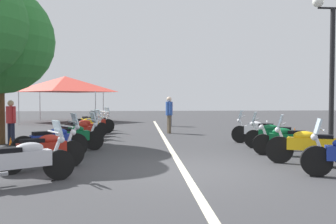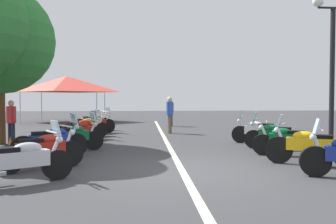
{
  "view_description": "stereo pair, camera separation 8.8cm",
  "coord_description": "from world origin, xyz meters",
  "px_view_note": "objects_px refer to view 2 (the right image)",
  "views": [
    {
      "loc": [
        -7.91,
        0.95,
        1.62
      ],
      "look_at": [
        4.65,
        0.0,
        1.15
      ],
      "focal_mm": 38.35,
      "sensor_mm": 36.0,
      "label": 1
    },
    {
      "loc": [
        -7.91,
        0.86,
        1.62
      ],
      "look_at": [
        4.65,
        0.0,
        1.15
      ],
      "focal_mm": 38.35,
      "sensor_mm": 36.0,
      "label": 2
    }
  ],
  "objects_px": {
    "event_tent": "(66,84)",
    "motorcycle_right_row_1": "(310,146)",
    "motorcycle_left_row_1": "(42,150)",
    "motorcycle_left_row_2": "(51,142)",
    "motorcycle_left_row_0": "(20,161)",
    "motorcycle_right_row_4": "(259,131)",
    "traffic_cone_0": "(10,149)",
    "motorcycle_right_row_3": "(275,135)",
    "motorcycle_left_row_6": "(85,127)",
    "motorcycle_right_row_2": "(287,140)",
    "street_lamp_twin_globe": "(333,46)",
    "motorcycle_left_row_8": "(93,122)",
    "motorcycle_left_row_7": "(95,124)",
    "traffic_cone_1": "(295,136)",
    "motorcycle_left_row_5": "(81,129)",
    "motorcycle_left_row_3": "(70,137)",
    "motorcycle_left_row_4": "(78,132)",
    "bystander_3": "(11,119)",
    "bystander_0": "(170,112)",
    "bystander_1": "(170,110)"
  },
  "relations": [
    {
      "from": "motorcycle_left_row_2",
      "to": "bystander_3",
      "type": "distance_m",
      "value": 3.72
    },
    {
      "from": "motorcycle_left_row_0",
      "to": "motorcycle_right_row_2",
      "type": "relative_size",
      "value": 0.96
    },
    {
      "from": "traffic_cone_1",
      "to": "bystander_1",
      "type": "xyz_separation_m",
      "value": [
        8.82,
        3.73,
        0.63
      ]
    },
    {
      "from": "motorcycle_left_row_0",
      "to": "event_tent",
      "type": "relative_size",
      "value": 0.35
    },
    {
      "from": "motorcycle_left_row_4",
      "to": "traffic_cone_0",
      "type": "height_order",
      "value": "motorcycle_left_row_4"
    },
    {
      "from": "bystander_1",
      "to": "motorcycle_right_row_4",
      "type": "bearing_deg",
      "value": 155.17
    },
    {
      "from": "motorcycle_left_row_3",
      "to": "motorcycle_left_row_0",
      "type": "bearing_deg",
      "value": -117.97
    },
    {
      "from": "motorcycle_left_row_7",
      "to": "bystander_3",
      "type": "height_order",
      "value": "bystander_3"
    },
    {
      "from": "traffic_cone_0",
      "to": "motorcycle_left_row_6",
      "type": "bearing_deg",
      "value": -11.26
    },
    {
      "from": "motorcycle_right_row_4",
      "to": "traffic_cone_1",
      "type": "height_order",
      "value": "motorcycle_right_row_4"
    },
    {
      "from": "motorcycle_left_row_3",
      "to": "street_lamp_twin_globe",
      "type": "height_order",
      "value": "street_lamp_twin_globe"
    },
    {
      "from": "motorcycle_left_row_7",
      "to": "event_tent",
      "type": "bearing_deg",
      "value": 74.74
    },
    {
      "from": "motorcycle_left_row_1",
      "to": "motorcycle_right_row_1",
      "type": "relative_size",
      "value": 0.85
    },
    {
      "from": "motorcycle_right_row_4",
      "to": "event_tent",
      "type": "distance_m",
      "value": 16.34
    },
    {
      "from": "motorcycle_left_row_8",
      "to": "traffic_cone_1",
      "type": "bearing_deg",
      "value": -72.04
    },
    {
      "from": "motorcycle_right_row_3",
      "to": "bystander_1",
      "type": "height_order",
      "value": "bystander_1"
    },
    {
      "from": "motorcycle_left_row_2",
      "to": "motorcycle_left_row_6",
      "type": "distance_m",
      "value": 5.5
    },
    {
      "from": "motorcycle_left_row_1",
      "to": "motorcycle_left_row_2",
      "type": "height_order",
      "value": "motorcycle_left_row_2"
    },
    {
      "from": "motorcycle_right_row_4",
      "to": "motorcycle_left_row_2",
      "type": "bearing_deg",
      "value": 50.93
    },
    {
      "from": "motorcycle_right_row_2",
      "to": "traffic_cone_0",
      "type": "distance_m",
      "value": 7.58
    },
    {
      "from": "motorcycle_left_row_4",
      "to": "event_tent",
      "type": "distance_m",
      "value": 13.61
    },
    {
      "from": "motorcycle_left_row_1",
      "to": "motorcycle_left_row_6",
      "type": "xyz_separation_m",
      "value": [
        6.97,
        0.15,
        -0.0
      ]
    },
    {
      "from": "motorcycle_left_row_5",
      "to": "traffic_cone_0",
      "type": "distance_m",
      "value": 4.34
    },
    {
      "from": "motorcycle_left_row_4",
      "to": "motorcycle_right_row_3",
      "type": "bearing_deg",
      "value": -48.93
    },
    {
      "from": "motorcycle_left_row_5",
      "to": "street_lamp_twin_globe",
      "type": "height_order",
      "value": "street_lamp_twin_globe"
    },
    {
      "from": "bystander_3",
      "to": "motorcycle_right_row_3",
      "type": "bearing_deg",
      "value": -60.83
    },
    {
      "from": "event_tent",
      "to": "motorcycle_right_row_1",
      "type": "bearing_deg",
      "value": -151.42
    },
    {
      "from": "traffic_cone_0",
      "to": "event_tent",
      "type": "distance_m",
      "value": 16.2
    },
    {
      "from": "bystander_0",
      "to": "motorcycle_left_row_7",
      "type": "bearing_deg",
      "value": 169.39
    },
    {
      "from": "motorcycle_left_row_3",
      "to": "motorcycle_right_row_1",
      "type": "height_order",
      "value": "motorcycle_right_row_1"
    },
    {
      "from": "street_lamp_twin_globe",
      "to": "bystander_3",
      "type": "relative_size",
      "value": 2.92
    },
    {
      "from": "motorcycle_left_row_2",
      "to": "traffic_cone_1",
      "type": "height_order",
      "value": "motorcycle_left_row_2"
    },
    {
      "from": "motorcycle_right_row_4",
      "to": "motorcycle_right_row_1",
      "type": "bearing_deg",
      "value": 116.06
    },
    {
      "from": "motorcycle_right_row_1",
      "to": "bystander_0",
      "type": "bearing_deg",
      "value": -43.02
    },
    {
      "from": "traffic_cone_1",
      "to": "motorcycle_left_row_1",
      "type": "bearing_deg",
      "value": 117.62
    },
    {
      "from": "motorcycle_right_row_1",
      "to": "motorcycle_right_row_3",
      "type": "relative_size",
      "value": 1.1
    },
    {
      "from": "motorcycle_left_row_0",
      "to": "motorcycle_right_row_4",
      "type": "xyz_separation_m",
      "value": [
        5.69,
        -6.46,
        0.01
      ]
    },
    {
      "from": "motorcycle_right_row_3",
      "to": "motorcycle_left_row_6",
      "type": "bearing_deg",
      "value": -4.42
    },
    {
      "from": "traffic_cone_0",
      "to": "motorcycle_left_row_2",
      "type": "bearing_deg",
      "value": -91.59
    },
    {
      "from": "motorcycle_left_row_4",
      "to": "motorcycle_right_row_1",
      "type": "distance_m",
      "value": 7.59
    },
    {
      "from": "motorcycle_left_row_1",
      "to": "motorcycle_left_row_7",
      "type": "height_order",
      "value": "motorcycle_left_row_7"
    },
    {
      "from": "motorcycle_left_row_0",
      "to": "traffic_cone_0",
      "type": "distance_m",
      "value": 3.11
    },
    {
      "from": "street_lamp_twin_globe",
      "to": "bystander_1",
      "type": "relative_size",
      "value": 2.88
    },
    {
      "from": "motorcycle_left_row_6",
      "to": "bystander_3",
      "type": "distance_m",
      "value": 3.29
    },
    {
      "from": "traffic_cone_0",
      "to": "motorcycle_left_row_8",
      "type": "bearing_deg",
      "value": -6.93
    },
    {
      "from": "motorcycle_right_row_2",
      "to": "street_lamp_twin_globe",
      "type": "xyz_separation_m",
      "value": [
        0.25,
        -1.41,
        2.71
      ]
    },
    {
      "from": "motorcycle_right_row_2",
      "to": "street_lamp_twin_globe",
      "type": "bearing_deg",
      "value": -150.78
    },
    {
      "from": "motorcycle_left_row_8",
      "to": "motorcycle_right_row_4",
      "type": "bearing_deg",
      "value": -74.93
    },
    {
      "from": "motorcycle_left_row_0",
      "to": "motorcycle_right_row_4",
      "type": "distance_m",
      "value": 8.61
    },
    {
      "from": "motorcycle_left_row_8",
      "to": "motorcycle_right_row_1",
      "type": "relative_size",
      "value": 0.88
    }
  ]
}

